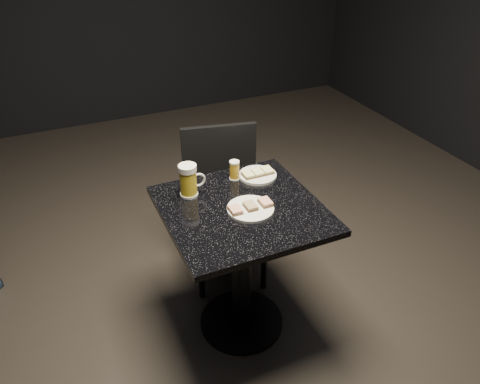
% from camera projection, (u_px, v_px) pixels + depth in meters
% --- Properties ---
extents(floor, '(6.00, 6.00, 0.00)m').
position_uv_depth(floor, '(242.00, 322.00, 2.52)').
color(floor, black).
rests_on(floor, ground).
extents(plate_large, '(0.21, 0.21, 0.01)m').
position_uv_depth(plate_large, '(250.00, 209.00, 2.09)').
color(plate_large, silver).
rests_on(plate_large, table).
extents(plate_small, '(0.19, 0.19, 0.01)m').
position_uv_depth(plate_small, '(258.00, 175.00, 2.34)').
color(plate_small, silver).
rests_on(plate_small, table).
extents(table, '(0.70, 0.70, 0.75)m').
position_uv_depth(table, '(242.00, 249.00, 2.24)').
color(table, black).
rests_on(table, floor).
extents(beer_mug, '(0.13, 0.09, 0.16)m').
position_uv_depth(beer_mug, '(189.00, 180.00, 2.16)').
color(beer_mug, silver).
rests_on(beer_mug, table).
extents(beer_tumbler, '(0.05, 0.05, 0.10)m').
position_uv_depth(beer_tumbler, '(234.00, 170.00, 2.30)').
color(beer_tumbler, silver).
rests_on(beer_tumbler, table).
extents(chair, '(0.50, 0.50, 0.88)m').
position_uv_depth(chair, '(224.00, 196.00, 2.65)').
color(chair, black).
rests_on(chair, floor).
extents(canapes_on_plate_large, '(0.20, 0.07, 0.02)m').
position_uv_depth(canapes_on_plate_large, '(250.00, 206.00, 2.08)').
color(canapes_on_plate_large, '#4C3521').
rests_on(canapes_on_plate_large, plate_large).
extents(canapes_on_plate_small, '(0.16, 0.07, 0.02)m').
position_uv_depth(canapes_on_plate_small, '(258.00, 172.00, 2.33)').
color(canapes_on_plate_small, '#4C3521').
rests_on(canapes_on_plate_small, plate_small).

